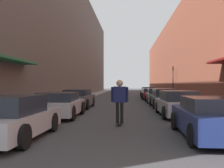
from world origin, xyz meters
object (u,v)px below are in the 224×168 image
object	(u,v)px
parked_car_right_3	(157,96)
parked_car_left_2	(78,99)
parked_car_left_0	(10,118)
parked_car_right_4	(150,94)
parked_car_right_2	(165,98)
parked_car_right_5	(148,92)
skateboarder	(120,97)
parked_car_right_0	(210,118)
parked_car_left_1	(59,105)
parked_car_right_1	(178,104)
traffic_light	(173,78)

from	to	relation	value
parked_car_right_3	parked_car_left_2	bearing A→B (deg)	-137.70
parked_car_left_0	parked_car_right_4	distance (m)	21.72
parked_car_right_2	parked_car_right_5	world-z (taller)	parked_car_right_2
parked_car_right_2	skateboarder	world-z (taller)	skateboarder
parked_car_right_0	parked_car_right_3	size ratio (longest dim) A/B	0.95
parked_car_left_2	skateboarder	world-z (taller)	skateboarder
parked_car_right_2	parked_car_right_4	world-z (taller)	parked_car_right_2
parked_car_left_1	parked_car_right_5	distance (m)	22.50
parked_car_right_3	parked_car_left_0	bearing A→B (deg)	-111.64
parked_car_right_0	parked_car_right_1	bearing A→B (deg)	89.83
parked_car_right_5	parked_car_right_1	bearing A→B (deg)	-90.28
parked_car_left_0	parked_car_right_1	xyz separation A→B (m)	(6.14, 5.87, 0.00)
parked_car_right_0	parked_car_left_1	bearing A→B (deg)	143.49
parked_car_right_4	skateboarder	xyz separation A→B (m)	(-2.83, -18.03, 0.54)
parked_car_left_2	parked_car_right_4	size ratio (longest dim) A/B	0.91
parked_car_left_0	parked_car_right_5	size ratio (longest dim) A/B	0.86
parked_car_left_2	parked_car_right_5	world-z (taller)	parked_car_left_2
parked_car_right_0	traffic_light	size ratio (longest dim) A/B	1.18
parked_car_right_5	skateboarder	size ratio (longest dim) A/B	2.54
parked_car_left_2	parked_car_right_0	xyz separation A→B (m)	(6.07, -9.40, -0.02)
skateboarder	traffic_light	distance (m)	19.12
parked_car_left_1	parked_car_right_3	distance (m)	12.16
parked_car_right_3	parked_car_right_1	bearing A→B (deg)	-90.29
parked_car_left_1	parked_car_right_0	world-z (taller)	parked_car_right_0
parked_car_left_1	parked_car_right_0	bearing A→B (deg)	-36.51
parked_car_left_0	parked_car_right_0	size ratio (longest dim) A/B	0.97
parked_car_left_1	parked_car_right_2	world-z (taller)	parked_car_right_2
parked_car_right_1	parked_car_right_3	distance (m)	9.74
parked_car_left_0	parked_car_right_1	bearing A→B (deg)	43.70
skateboarder	parked_car_left_0	bearing A→B (deg)	-138.66
parked_car_left_0	skateboarder	size ratio (longest dim) A/B	2.20
parked_car_right_5	parked_car_right_4	bearing A→B (deg)	-91.90
parked_car_right_1	parked_car_right_2	size ratio (longest dim) A/B	1.09
parked_car_left_1	parked_car_right_4	size ratio (longest dim) A/B	0.89
parked_car_right_5	parked_car_right_3	bearing A→B (deg)	-90.28
parked_car_left_2	skateboarder	distance (m)	7.87
parked_car_left_1	parked_car_right_2	xyz separation A→B (m)	(6.09, 5.68, 0.02)
parked_car_right_0	parked_car_right_3	world-z (taller)	parked_car_right_3
parked_car_right_0	traffic_light	world-z (taller)	traffic_light
parked_car_right_0	parked_car_right_1	world-z (taller)	parked_car_right_1
traffic_light	parked_car_right_2	bearing A→B (deg)	-103.22
parked_car_left_0	parked_car_right_2	bearing A→B (deg)	60.15
parked_car_right_2	parked_car_right_4	distance (m)	10.10
parked_car_right_2	parked_car_left_1	bearing A→B (deg)	-137.03
parked_car_right_3	parked_car_left_1	bearing A→B (deg)	-120.14
parked_car_left_2	parked_car_right_5	size ratio (longest dim) A/B	0.90
parked_car_right_0	traffic_light	distance (m)	20.74
parked_car_right_0	parked_car_right_5	bearing A→B (deg)	89.74
parked_car_right_4	parked_car_left_0	bearing A→B (deg)	-106.17
skateboarder	traffic_light	size ratio (longest dim) A/B	0.52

